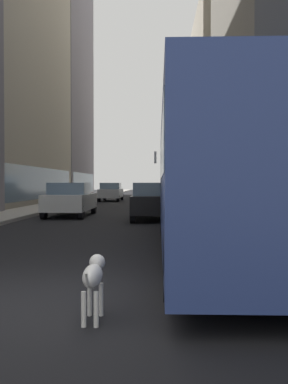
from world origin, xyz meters
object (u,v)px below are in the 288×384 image
Objects in this scene: car_black_suv at (153,201)px; box_truck at (174,182)px; transit_bus at (217,176)px; car_silver_sedan at (111,192)px; dalmatian_dog at (93,276)px; car_white_van at (71,199)px.

car_black_suv is 18.08m from box_truck.
transit_bus reaches higher than car_silver_sedan.
dalmatian_dog is at bearing -92.05° from car_black_suv.
transit_bus is at bearing 67.16° from dalmatian_dog.
car_black_suv is at bearing -23.45° from car_white_van.
dalmatian_dog is (-2.10, -5.00, -1.26)m from transit_bus.
car_silver_sedan is at bearing 90.00° from car_white_van.
car_white_van is (0.00, -17.86, -0.00)m from car_silver_sedan.
car_white_van and car_black_suv have the same top height.
car_silver_sedan is at bearing 163.98° from box_truck.
car_silver_sedan is 1.03× the size of car_white_van.
car_white_van is at bearing -109.01° from box_truck.
dalmatian_dog is at bearing -93.75° from box_truck.
car_white_van is 4.36m from car_black_suv.
car_black_suv is (4.00, -1.73, -0.00)m from car_white_van.
box_truck is (5.60, -1.61, 0.84)m from car_silver_sedan.
car_black_suv is 4.79× the size of dalmatian_dog.
car_white_van is at bearing 117.28° from transit_bus.
box_truck is at bearing 70.99° from car_white_van.
box_truck is 32.20m from dalmatian_dog.
car_white_van is (-5.60, 10.86, -0.95)m from transit_bus.
car_white_van is 17.21m from box_truck.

